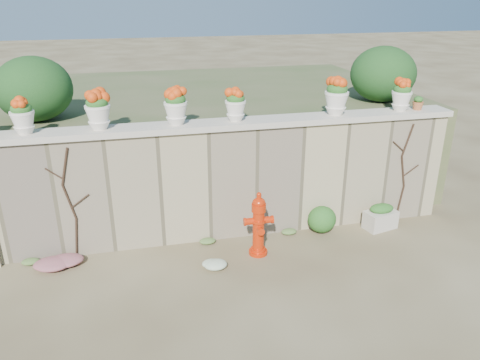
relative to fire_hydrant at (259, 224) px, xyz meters
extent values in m
plane|color=#4F4027|center=(-0.27, -0.98, -0.56)|extent=(80.00, 80.00, 0.00)
cube|color=tan|center=(-0.27, 0.82, 0.44)|extent=(8.00, 0.40, 2.00)
cube|color=beige|center=(-0.27, 0.82, 1.49)|extent=(8.10, 0.52, 0.10)
cube|color=#384C23|center=(-0.27, 4.02, 0.44)|extent=(9.00, 6.00, 2.00)
ellipsoid|color=#143814|center=(-3.47, 2.02, 1.99)|extent=(1.30, 1.30, 1.10)
ellipsoid|color=#143814|center=(3.13, 2.02, 1.99)|extent=(1.30, 1.30, 1.10)
cylinder|color=black|center=(-2.93, 0.60, -0.21)|extent=(0.12, 0.04, 0.70)
cylinder|color=black|center=(-2.96, 0.60, 0.44)|extent=(0.17, 0.04, 0.61)
cylinder|color=black|center=(-2.95, 0.60, 1.04)|extent=(0.18, 0.04, 0.61)
cylinder|color=black|center=(-2.79, 0.60, 0.44)|extent=(0.30, 0.02, 0.22)
cylinder|color=black|center=(-3.12, 0.60, 0.94)|extent=(0.25, 0.02, 0.21)
cylinder|color=black|center=(2.97, 0.60, -0.21)|extent=(0.12, 0.04, 0.70)
cylinder|color=black|center=(2.94, 0.60, 0.44)|extent=(0.17, 0.04, 0.61)
cylinder|color=black|center=(2.95, 0.60, 1.04)|extent=(0.18, 0.04, 0.61)
cylinder|color=black|center=(3.11, 0.60, 0.44)|extent=(0.30, 0.02, 0.22)
cylinder|color=black|center=(2.78, 0.60, 0.94)|extent=(0.25, 0.02, 0.21)
cylinder|color=red|center=(0.00, 0.00, -0.53)|extent=(0.32, 0.32, 0.06)
cylinder|color=red|center=(0.00, 0.00, -0.11)|extent=(0.19, 0.19, 0.70)
cylinder|color=red|center=(0.00, 0.00, 0.06)|extent=(0.24, 0.24, 0.05)
cylinder|color=red|center=(0.00, 0.00, 0.29)|extent=(0.24, 0.24, 0.14)
ellipsoid|color=red|center=(0.00, 0.00, 0.41)|extent=(0.21, 0.21, 0.16)
cylinder|color=red|center=(0.00, 0.00, 0.50)|extent=(0.08, 0.08, 0.11)
cylinder|color=red|center=(-0.16, 0.01, 0.06)|extent=(0.16, 0.12, 0.11)
cylinder|color=red|center=(0.16, 0.00, 0.06)|extent=(0.16, 0.12, 0.11)
cylinder|color=red|center=(-0.01, -0.12, -0.05)|extent=(0.11, 0.12, 0.10)
cube|color=beige|center=(2.45, 0.36, -0.39)|extent=(0.65, 0.46, 0.34)
ellipsoid|color=#1E5119|center=(2.45, 0.36, -0.16)|extent=(0.50, 0.37, 0.18)
ellipsoid|color=#1E5119|center=(1.35, 0.37, -0.25)|extent=(0.66, 0.59, 0.63)
ellipsoid|color=#C92871|center=(-3.22, 0.31, -0.46)|extent=(0.79, 0.52, 0.21)
ellipsoid|color=white|center=(-0.82, -0.27, -0.47)|extent=(0.51, 0.41, 0.18)
ellipsoid|color=#1E5119|center=(-3.47, 0.82, 1.92)|extent=(0.31, 0.31, 0.19)
ellipsoid|color=#D23E0D|center=(-3.47, 0.82, 2.00)|extent=(0.27, 0.27, 0.19)
ellipsoid|color=#1E5119|center=(-2.38, 0.82, 1.96)|extent=(0.34, 0.34, 0.20)
ellipsoid|color=#D23E0D|center=(-2.38, 0.82, 2.04)|extent=(0.30, 0.30, 0.21)
ellipsoid|color=#1E5119|center=(-1.18, 0.82, 1.95)|extent=(0.33, 0.33, 0.20)
ellipsoid|color=#D23E0D|center=(-1.18, 0.82, 2.03)|extent=(0.29, 0.29, 0.21)
ellipsoid|color=#1E5119|center=(-0.20, 0.82, 1.91)|extent=(0.30, 0.30, 0.18)
ellipsoid|color=#D23E0D|center=(-0.20, 0.82, 1.99)|extent=(0.26, 0.26, 0.19)
ellipsoid|color=#1E5119|center=(1.59, 0.82, 1.99)|extent=(0.36, 0.36, 0.21)
ellipsoid|color=#D23E0D|center=(1.59, 0.82, 2.07)|extent=(0.31, 0.31, 0.22)
ellipsoid|color=#1E5119|center=(2.85, 0.82, 1.93)|extent=(0.31, 0.31, 0.19)
ellipsoid|color=#D23E0D|center=(2.85, 0.82, 2.00)|extent=(0.27, 0.27, 0.19)
ellipsoid|color=#1E5119|center=(3.20, 0.82, 1.72)|extent=(0.16, 0.16, 0.11)
camera|label=1|loc=(-1.87, -6.58, 3.57)|focal=35.00mm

